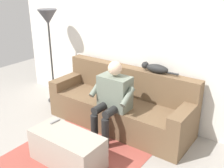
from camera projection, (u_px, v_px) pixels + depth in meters
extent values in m
plane|color=gray|center=(90.00, 146.00, 3.57)|extent=(8.00, 8.00, 0.00)
cube|color=silver|center=(137.00, 42.00, 3.98)|extent=(4.82, 0.06, 2.42)
cube|color=brown|center=(115.00, 115.00, 3.94)|extent=(1.83, 0.56, 0.42)
cube|color=brown|center=(129.00, 93.00, 4.14)|extent=(2.20, 0.18, 0.86)
cube|color=brown|center=(181.00, 132.00, 3.37)|extent=(0.18, 0.56, 0.58)
cube|color=brown|center=(66.00, 94.00, 4.46)|extent=(0.18, 0.56, 0.58)
cube|color=#A89E8E|center=(67.00, 148.00, 3.19)|extent=(0.91, 0.43, 0.40)
cube|color=slate|center=(115.00, 92.00, 3.61)|extent=(0.44, 0.26, 0.47)
sphere|color=beige|center=(115.00, 68.00, 3.49)|extent=(0.19, 0.19, 0.19)
cylinder|color=black|center=(113.00, 111.00, 3.50)|extent=(0.11, 0.34, 0.11)
cylinder|color=black|center=(102.00, 107.00, 3.60)|extent=(0.11, 0.34, 0.11)
cylinder|color=black|center=(105.00, 134.00, 3.47)|extent=(0.10, 0.10, 0.42)
cylinder|color=black|center=(95.00, 129.00, 3.57)|extent=(0.10, 0.10, 0.42)
cylinder|color=slate|center=(128.00, 97.00, 3.40)|extent=(0.08, 0.27, 0.22)
cylinder|color=slate|center=(96.00, 88.00, 3.68)|extent=(0.08, 0.27, 0.22)
ellipsoid|color=black|center=(157.00, 69.00, 3.72)|extent=(0.34, 0.14, 0.12)
sphere|color=black|center=(145.00, 65.00, 3.81)|extent=(0.10, 0.10, 0.10)
cone|color=black|center=(147.00, 62.00, 3.81)|extent=(0.04, 0.04, 0.03)
cone|color=black|center=(145.00, 63.00, 3.77)|extent=(0.04, 0.04, 0.03)
cylinder|color=black|center=(172.00, 73.00, 3.60)|extent=(0.18, 0.03, 0.03)
cube|color=gray|center=(55.00, 121.00, 3.37)|extent=(0.04, 0.14, 0.02)
cube|color=#9E473D|center=(77.00, 156.00, 3.38)|extent=(1.54, 1.65, 0.01)
cylinder|color=#2D2D2D|center=(55.00, 100.00, 4.92)|extent=(0.24, 0.24, 0.02)
cylinder|color=#333333|center=(52.00, 62.00, 4.65)|extent=(0.03, 0.03, 1.48)
cone|color=#4C4C51|center=(48.00, 17.00, 4.36)|extent=(0.32, 0.32, 0.24)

